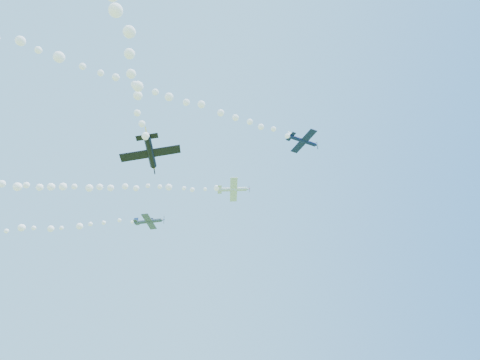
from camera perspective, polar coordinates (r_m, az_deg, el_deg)
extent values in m
cylinder|color=silver|center=(94.12, -1.09, -1.34)|extent=(6.71, 0.96, 1.33)
cone|color=silver|center=(94.36, 1.10, -1.28)|extent=(0.83, 0.90, 0.94)
cone|color=#A11312|center=(94.41, 1.40, -1.27)|extent=(0.35, 0.31, 0.33)
cube|color=black|center=(94.39, 1.32, -1.27)|extent=(0.15, 0.52, 2.11)
cube|color=silver|center=(94.04, -0.91, -1.39)|extent=(3.02, 8.28, 1.58)
cube|color=silver|center=(94.06, -2.91, -1.36)|extent=(1.42, 2.97, 0.61)
cube|color=#A11312|center=(94.47, -2.98, -1.09)|extent=(1.10, 0.49, 1.39)
sphere|color=black|center=(94.46, -0.53, -1.13)|extent=(0.95, 1.04, 0.96)
cylinder|color=#0E173D|center=(74.94, 8.88, 5.57)|extent=(5.55, 2.21, 0.82)
cone|color=#0E173D|center=(76.40, 10.75, 4.91)|extent=(0.82, 0.88, 0.74)
cone|color=white|center=(76.61, 11.01, 4.81)|extent=(0.34, 0.32, 0.26)
cube|color=black|center=(76.56, 10.94, 4.84)|extent=(0.10, 0.16, 1.76)
cube|color=#0E173D|center=(74.98, 9.03, 5.45)|extent=(3.05, 6.96, 0.24)
cube|color=#0E173D|center=(73.83, 7.25, 6.16)|extent=(1.36, 2.52, 0.12)
cube|color=white|center=(74.13, 7.17, 6.47)|extent=(0.88, 0.31, 1.12)
sphere|color=black|center=(75.54, 9.34, 5.59)|extent=(0.82, 0.82, 0.68)
cylinder|color=#3C4958|center=(85.74, -12.93, -5.76)|extent=(5.56, 2.59, 1.14)
cone|color=#3C4958|center=(84.96, -10.97, -5.59)|extent=(0.90, 0.93, 0.79)
cone|color=navy|center=(84.86, -10.69, -5.57)|extent=(0.36, 0.34, 0.28)
cube|color=black|center=(84.89, -10.77, -5.57)|extent=(0.21, 0.17, 1.77)
cube|color=#3C4958|center=(85.62, -12.79, -5.81)|extent=(3.34, 6.99, 0.49)
cube|color=#3C4958|center=(86.48, -14.54, -5.86)|extent=(1.46, 2.55, 0.22)
cube|color=navy|center=(86.73, -14.56, -5.56)|extent=(0.95, 0.36, 1.17)
sphere|color=black|center=(85.69, -12.41, -5.50)|extent=(0.88, 0.85, 0.74)
cylinder|color=black|center=(53.83, -12.65, 3.99)|extent=(1.43, 6.40, 0.98)
cone|color=black|center=(56.53, -12.18, 1.84)|extent=(0.91, 0.82, 0.86)
cone|color=gold|center=(56.91, -12.12, 1.56)|extent=(0.32, 0.35, 0.30)
cube|color=black|center=(56.81, -12.13, 1.63)|extent=(0.63, 0.12, 1.98)
cube|color=black|center=(53.95, -12.60, 3.71)|extent=(7.78, 2.77, 2.03)
cube|color=black|center=(51.68, -13.09, 5.98)|extent=(2.79, 1.31, 0.75)
cube|color=gold|center=(52.01, -13.17, 6.52)|extent=(0.55, 1.03, 1.27)
sphere|color=black|center=(54.78, -12.57, 3.73)|extent=(1.03, 0.88, 0.93)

